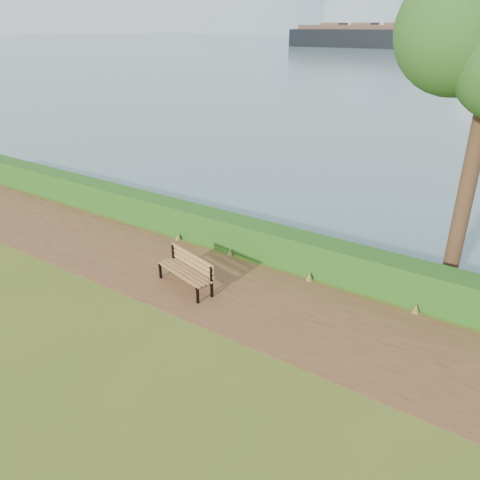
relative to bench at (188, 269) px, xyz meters
The scene contains 5 objects.
ground 1.11m from the bench, ahead, with size 140.00×140.00×0.00m, color #51601B.
path 1.17m from the bench, 22.38° to the left, with size 40.00×3.40×0.01m, color brown.
hedge 2.87m from the bench, 70.27° to the left, with size 32.00×0.85×1.00m, color #1A4E16.
bench is the anchor object (origin of this frame).
cargo_ship 153.90m from the bench, 103.46° to the left, with size 76.52×14.94×23.10m.
Camera 1 is at (6.39, -8.43, 6.44)m, focal length 35.00 mm.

